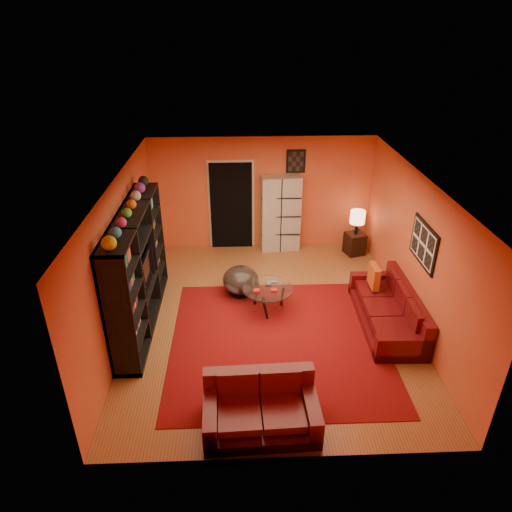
{
  "coord_description": "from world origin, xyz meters",
  "views": [
    {
      "loc": [
        -0.52,
        -6.85,
        4.9
      ],
      "look_at": [
        -0.25,
        0.1,
        1.22
      ],
      "focal_mm": 32.0,
      "sensor_mm": 36.0,
      "label": 1
    }
  ],
  "objects_px": {
    "coffee_table": "(268,290)",
    "table_lamp": "(358,218)",
    "side_table": "(355,244)",
    "entertainment_unit": "(138,270)",
    "bowl_chair": "(241,280)",
    "storage_cabinet": "(280,214)",
    "sofa": "(391,310)",
    "tv": "(142,270)",
    "loveseat": "(260,406)"
  },
  "relations": [
    {
      "from": "coffee_table",
      "to": "table_lamp",
      "type": "xyz_separation_m",
      "value": [
        2.14,
        2.22,
        0.47
      ]
    },
    {
      "from": "side_table",
      "to": "entertainment_unit",
      "type": "bearing_deg",
      "value": -150.73
    },
    {
      "from": "table_lamp",
      "to": "bowl_chair",
      "type": "bearing_deg",
      "value": -148.21
    },
    {
      "from": "storage_cabinet",
      "to": "bowl_chair",
      "type": "height_order",
      "value": "storage_cabinet"
    },
    {
      "from": "sofa",
      "to": "table_lamp",
      "type": "xyz_separation_m",
      "value": [
        -0.01,
        2.74,
        0.61
      ]
    },
    {
      "from": "sofa",
      "to": "table_lamp",
      "type": "distance_m",
      "value": 2.8
    },
    {
      "from": "sofa",
      "to": "side_table",
      "type": "relative_size",
      "value": 4.38
    },
    {
      "from": "entertainment_unit",
      "to": "sofa",
      "type": "bearing_deg",
      "value": -3.49
    },
    {
      "from": "storage_cabinet",
      "to": "bowl_chair",
      "type": "relative_size",
      "value": 2.48
    },
    {
      "from": "tv",
      "to": "table_lamp",
      "type": "xyz_separation_m",
      "value": [
        4.35,
        2.41,
        -0.11
      ]
    },
    {
      "from": "loveseat",
      "to": "side_table",
      "type": "bearing_deg",
      "value": -28.32
    },
    {
      "from": "bowl_chair",
      "to": "table_lamp",
      "type": "height_order",
      "value": "table_lamp"
    },
    {
      "from": "storage_cabinet",
      "to": "table_lamp",
      "type": "bearing_deg",
      "value": -15.72
    },
    {
      "from": "sofa",
      "to": "table_lamp",
      "type": "relative_size",
      "value": 3.94
    },
    {
      "from": "side_table",
      "to": "table_lamp",
      "type": "bearing_deg",
      "value": 0.0
    },
    {
      "from": "bowl_chair",
      "to": "side_table",
      "type": "bearing_deg",
      "value": 31.79
    },
    {
      "from": "side_table",
      "to": "tv",
      "type": "bearing_deg",
      "value": -151.05
    },
    {
      "from": "sofa",
      "to": "bowl_chair",
      "type": "xyz_separation_m",
      "value": [
        -2.65,
        1.1,
        0.02
      ]
    },
    {
      "from": "storage_cabinet",
      "to": "side_table",
      "type": "height_order",
      "value": "storage_cabinet"
    },
    {
      "from": "sofa",
      "to": "entertainment_unit",
      "type": "bearing_deg",
      "value": 177.92
    },
    {
      "from": "loveseat",
      "to": "bowl_chair",
      "type": "bearing_deg",
      "value": 2.02
    },
    {
      "from": "side_table",
      "to": "storage_cabinet",
      "type": "bearing_deg",
      "value": 168.92
    },
    {
      "from": "side_table",
      "to": "bowl_chair",
      "type": "bearing_deg",
      "value": -148.21
    },
    {
      "from": "tv",
      "to": "table_lamp",
      "type": "bearing_deg",
      "value": -61.05
    },
    {
      "from": "loveseat",
      "to": "storage_cabinet",
      "type": "distance_m",
      "value": 5.3
    },
    {
      "from": "side_table",
      "to": "table_lamp",
      "type": "xyz_separation_m",
      "value": [
        0.0,
        0.0,
        0.65
      ]
    },
    {
      "from": "coffee_table",
      "to": "storage_cabinet",
      "type": "height_order",
      "value": "storage_cabinet"
    },
    {
      "from": "loveseat",
      "to": "side_table",
      "type": "relative_size",
      "value": 3.07
    },
    {
      "from": "loveseat",
      "to": "table_lamp",
      "type": "bearing_deg",
      "value": -28.32
    },
    {
      "from": "sofa",
      "to": "loveseat",
      "type": "distance_m",
      "value": 3.24
    },
    {
      "from": "entertainment_unit",
      "to": "side_table",
      "type": "distance_m",
      "value": 5.11
    },
    {
      "from": "coffee_table",
      "to": "storage_cabinet",
      "type": "distance_m",
      "value": 2.63
    },
    {
      "from": "sofa",
      "to": "storage_cabinet",
      "type": "bearing_deg",
      "value": 120.61
    },
    {
      "from": "entertainment_unit",
      "to": "storage_cabinet",
      "type": "bearing_deg",
      "value": 46.08
    },
    {
      "from": "loveseat",
      "to": "coffee_table",
      "type": "xyz_separation_m",
      "value": [
        0.27,
        2.67,
        0.14
      ]
    },
    {
      "from": "sofa",
      "to": "loveseat",
      "type": "height_order",
      "value": "same"
    },
    {
      "from": "tv",
      "to": "loveseat",
      "type": "bearing_deg",
      "value": -142.0
    },
    {
      "from": "side_table",
      "to": "table_lamp",
      "type": "relative_size",
      "value": 0.9
    },
    {
      "from": "coffee_table",
      "to": "bowl_chair",
      "type": "bearing_deg",
      "value": 130.85
    },
    {
      "from": "side_table",
      "to": "coffee_table",
      "type": "bearing_deg",
      "value": -134.06
    },
    {
      "from": "loveseat",
      "to": "bowl_chair",
      "type": "height_order",
      "value": "loveseat"
    },
    {
      "from": "tv",
      "to": "storage_cabinet",
      "type": "relative_size",
      "value": 0.56
    },
    {
      "from": "tv",
      "to": "coffee_table",
      "type": "relative_size",
      "value": 1.07
    },
    {
      "from": "loveseat",
      "to": "table_lamp",
      "type": "height_order",
      "value": "table_lamp"
    },
    {
      "from": "bowl_chair",
      "to": "table_lamp",
      "type": "xyz_separation_m",
      "value": [
        2.64,
        1.64,
        0.59
      ]
    },
    {
      "from": "table_lamp",
      "to": "storage_cabinet",
      "type": "bearing_deg",
      "value": 168.92
    },
    {
      "from": "sofa",
      "to": "coffee_table",
      "type": "xyz_separation_m",
      "value": [
        -2.16,
        0.52,
        0.14
      ]
    },
    {
      "from": "loveseat",
      "to": "table_lamp",
      "type": "distance_m",
      "value": 5.48
    },
    {
      "from": "sofa",
      "to": "coffee_table",
      "type": "distance_m",
      "value": 2.22
    },
    {
      "from": "storage_cabinet",
      "to": "tv",
      "type": "bearing_deg",
      "value": -138.65
    }
  ]
}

